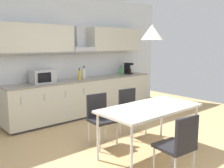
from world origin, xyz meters
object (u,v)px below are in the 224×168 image
(bottle_white, at_px, (84,73))
(bottle_green, at_px, (121,71))
(coffee_maker, at_px, (128,68))
(dining_table, at_px, (150,110))
(chair_far_left, at_px, (100,114))
(microwave, at_px, (43,77))
(chair_near_left, at_px, (180,142))
(pendant_lamp, at_px, (152,32))
(bottle_yellow, at_px, (80,75))
(chair_far_right, at_px, (130,107))

(bottle_white, height_order, bottle_green, bottle_white)
(coffee_maker, relative_size, bottle_green, 1.26)
(dining_table, height_order, chair_far_left, chair_far_left)
(microwave, xyz_separation_m, chair_near_left, (0.21, -3.23, -0.50))
(bottle_white, xyz_separation_m, bottle_green, (1.24, 0.06, -0.03))
(chair_far_left, distance_m, pendant_lamp, 1.59)
(dining_table, distance_m, chair_near_left, 0.89)
(bottle_white, bearing_deg, microwave, 178.31)
(microwave, xyz_separation_m, pendant_lamp, (0.57, -2.44, 0.84))
(microwave, xyz_separation_m, bottle_white, (1.02, -0.03, -0.01))
(bottle_yellow, bearing_deg, coffee_maker, 2.57)
(microwave, distance_m, pendant_lamp, 2.65)
(microwave, height_order, pendant_lamp, pendant_lamp)
(dining_table, relative_size, chair_far_left, 1.84)
(coffee_maker, xyz_separation_m, dining_table, (-1.95, -2.47, -0.33))
(pendant_lamp, bearing_deg, dining_table, -153.43)
(bottle_white, distance_m, bottle_green, 1.24)
(chair_far_left, height_order, chair_far_right, same)
(coffee_maker, relative_size, chair_far_right, 0.34)
(dining_table, xyz_separation_m, chair_far_left, (-0.35, 0.79, -0.18))
(bottle_yellow, height_order, dining_table, bottle_yellow)
(bottle_yellow, height_order, chair_near_left, bottle_yellow)
(chair_far_left, xyz_separation_m, pendant_lamp, (0.35, -0.79, 1.34))
(bottle_green, height_order, dining_table, bottle_green)
(bottle_yellow, height_order, chair_far_left, bottle_yellow)
(bottle_white, height_order, chair_far_left, bottle_white)
(microwave, bearing_deg, bottle_yellow, -3.04)
(coffee_maker, distance_m, chair_far_right, 2.36)
(bottle_white, height_order, pendant_lamp, pendant_lamp)
(bottle_white, xyz_separation_m, chair_far_left, (-0.80, -1.62, -0.49))
(dining_table, bearing_deg, bottle_white, 79.44)
(bottle_green, height_order, chair_near_left, bottle_green)
(microwave, relative_size, bottle_green, 2.02)
(bottle_yellow, xyz_separation_m, dining_table, (-0.31, -2.40, -0.29))
(bottle_yellow, distance_m, chair_far_left, 1.80)
(coffee_maker, xyz_separation_m, chair_far_right, (-1.58, -1.68, -0.51))
(microwave, height_order, bottle_yellow, microwave)
(bottle_yellow, bearing_deg, microwave, 176.96)
(bottle_yellow, relative_size, dining_table, 0.17)
(bottle_yellow, bearing_deg, chair_near_left, -102.08)
(coffee_maker, distance_m, chair_far_left, 2.90)
(chair_near_left, bearing_deg, bottle_yellow, 77.92)
(dining_table, bearing_deg, chair_far_right, 64.97)
(microwave, bearing_deg, coffee_maker, 0.60)
(bottle_white, relative_size, pendant_lamp, 0.96)
(bottle_yellow, distance_m, chair_far_right, 1.68)
(bottle_yellow, bearing_deg, bottle_white, 7.03)
(bottle_green, relative_size, chair_far_left, 0.27)
(microwave, distance_m, coffee_maker, 2.52)
(microwave, bearing_deg, pendant_lamp, -76.77)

